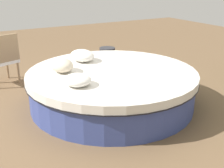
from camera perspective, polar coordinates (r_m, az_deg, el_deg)
The scene contains 7 objects.
ground_plane at distance 4.74m, azimuth 0.00°, elevation -3.87°, with size 16.00×16.00×0.00m, color brown.
round_bed at distance 4.63m, azimuth 0.00°, elevation -0.58°, with size 2.71×2.71×0.57m.
throw_pillow_0 at distance 5.07m, azimuth -5.97°, elevation 5.70°, with size 0.51×0.40×0.20m, color white.
throw_pillow_1 at distance 4.52m, azimuth -10.02°, elevation 3.74°, with size 0.46×0.34×0.21m, color beige.
throw_pillow_2 at distance 3.91m, azimuth -6.96°, elevation 0.81°, with size 0.40×0.38×0.16m, color white.
patio_chair at distance 5.78m, azimuth -20.97°, elevation 5.17°, with size 0.64×0.65×0.98m.
side_table at distance 6.69m, azimuth -0.95°, elevation 5.45°, with size 0.36×0.36×0.44m, color #333338.
Camera 1 is at (3.75, -2.13, 1.96)m, focal length 45.71 mm.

